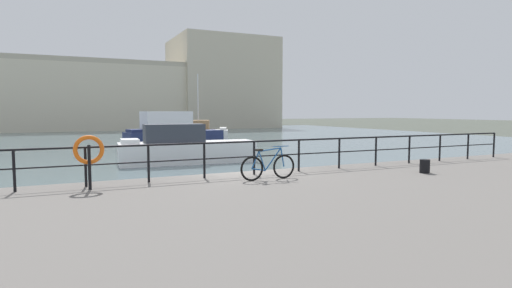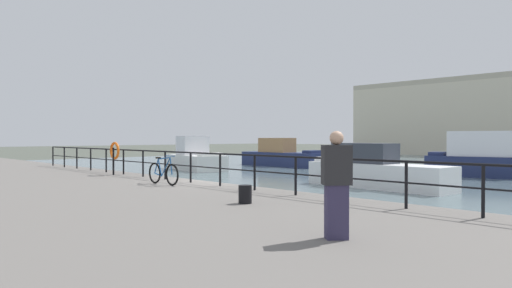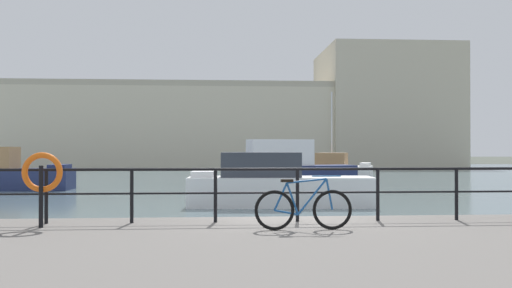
{
  "view_description": "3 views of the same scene",
  "coord_description": "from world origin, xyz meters",
  "px_view_note": "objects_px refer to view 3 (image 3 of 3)",
  "views": [
    {
      "loc": [
        -5.37,
        -12.42,
        2.94
      ],
      "look_at": [
        1.44,
        2.15,
        1.63
      ],
      "focal_mm": 28.71,
      "sensor_mm": 36.0,
      "label": 1
    },
    {
      "loc": [
        13.44,
        -10.26,
        2.52
      ],
      "look_at": [
        0.39,
        2.06,
        2.25
      ],
      "focal_mm": 32.61,
      "sensor_mm": 36.0,
      "label": 2
    },
    {
      "loc": [
        -1.47,
        -10.97,
        2.41
      ],
      "look_at": [
        -0.47,
        4.48,
        2.51
      ],
      "focal_mm": 35.97,
      "sensor_mm": 36.0,
      "label": 3
    }
  ],
  "objects_px": {
    "moored_white_yacht": "(276,186)",
    "moored_cabin_cruiser": "(287,168)",
    "moored_harbor_tender": "(333,170)",
    "parked_bicycle": "(303,208)",
    "harbor_building": "(285,122)",
    "life_ring_stand": "(42,175)"
  },
  "relations": [
    {
      "from": "harbor_building",
      "to": "life_ring_stand",
      "type": "distance_m",
      "value": 59.48
    },
    {
      "from": "moored_harbor_tender",
      "to": "parked_bicycle",
      "type": "xyz_separation_m",
      "value": [
        -6.77,
        -28.54,
        0.54
      ]
    },
    {
      "from": "harbor_building",
      "to": "moored_harbor_tender",
      "type": "bearing_deg",
      "value": -90.11
    },
    {
      "from": "harbor_building",
      "to": "moored_white_yacht",
      "type": "bearing_deg",
      "value": -97.41
    },
    {
      "from": "parked_bicycle",
      "to": "life_ring_stand",
      "type": "height_order",
      "value": "life_ring_stand"
    },
    {
      "from": "moored_harbor_tender",
      "to": "moored_cabin_cruiser",
      "type": "xyz_separation_m",
      "value": [
        -4.3,
        -6.51,
        0.37
      ]
    },
    {
      "from": "harbor_building",
      "to": "life_ring_stand",
      "type": "relative_size",
      "value": 40.92
    },
    {
      "from": "moored_cabin_cruiser",
      "to": "parked_bicycle",
      "type": "relative_size",
      "value": 4.67
    },
    {
      "from": "life_ring_stand",
      "to": "moored_cabin_cruiser",
      "type": "bearing_deg",
      "value": 71.2
    },
    {
      "from": "moored_harbor_tender",
      "to": "moored_white_yacht",
      "type": "relative_size",
      "value": 0.86
    },
    {
      "from": "moored_harbor_tender",
      "to": "parked_bicycle",
      "type": "distance_m",
      "value": 29.34
    },
    {
      "from": "harbor_building",
      "to": "moored_white_yacht",
      "type": "height_order",
      "value": "harbor_building"
    },
    {
      "from": "moored_cabin_cruiser",
      "to": "life_ring_stand",
      "type": "relative_size",
      "value": 5.91
    },
    {
      "from": "harbor_building",
      "to": "life_ring_stand",
      "type": "xyz_separation_m",
      "value": [
        -11.64,
        -58.2,
        -3.95
      ]
    },
    {
      "from": "moored_white_yacht",
      "to": "life_ring_stand",
      "type": "xyz_separation_m",
      "value": [
        -5.51,
        -11.09,
        1.05
      ]
    },
    {
      "from": "moored_white_yacht",
      "to": "moored_cabin_cruiser",
      "type": "xyz_separation_m",
      "value": [
        1.77,
        10.29,
        0.3
      ]
    },
    {
      "from": "harbor_building",
      "to": "moored_cabin_cruiser",
      "type": "distance_m",
      "value": 37.37
    },
    {
      "from": "moored_white_yacht",
      "to": "moored_cabin_cruiser",
      "type": "distance_m",
      "value": 10.45
    },
    {
      "from": "moored_harbor_tender",
      "to": "moored_cabin_cruiser",
      "type": "height_order",
      "value": "moored_harbor_tender"
    },
    {
      "from": "harbor_building",
      "to": "moored_harbor_tender",
      "type": "xyz_separation_m",
      "value": [
        -0.06,
        -30.3,
        -5.08
      ]
    },
    {
      "from": "life_ring_stand",
      "to": "parked_bicycle",
      "type": "bearing_deg",
      "value": -7.63
    },
    {
      "from": "moored_white_yacht",
      "to": "moored_cabin_cruiser",
      "type": "relative_size",
      "value": 0.92
    }
  ]
}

